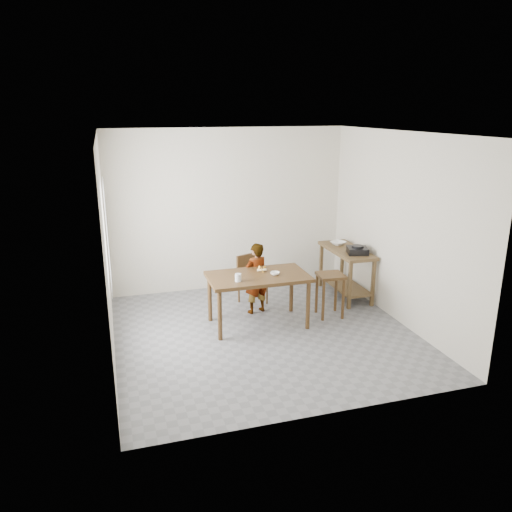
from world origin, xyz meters
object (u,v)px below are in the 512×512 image
object	(u,v)px
prep_counter	(346,272)
child	(256,278)
stool	(330,295)
dining_table	(258,300)
dining_chair	(253,280)

from	to	relation	value
prep_counter	child	distance (m)	1.64
prep_counter	stool	size ratio (longest dim) A/B	1.83
dining_table	stool	bearing A→B (deg)	0.24
dining_table	dining_chair	bearing A→B (deg)	78.68
prep_counter	dining_chair	distance (m)	1.56
dining_table	prep_counter	distance (m)	1.86
prep_counter	child	world-z (taller)	child
dining_table	dining_chair	size ratio (longest dim) A/B	1.82
prep_counter	dining_chair	xyz separation A→B (m)	(-1.56, 0.12, -0.01)
child	prep_counter	bearing A→B (deg)	171.44
dining_chair	stool	size ratio (longest dim) A/B	1.18
dining_table	dining_chair	xyz separation A→B (m)	(0.16, 0.82, 0.01)
prep_counter	dining_chair	size ratio (longest dim) A/B	1.56
stool	dining_table	bearing A→B (deg)	-179.76
prep_counter	dining_chair	bearing A→B (deg)	175.71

